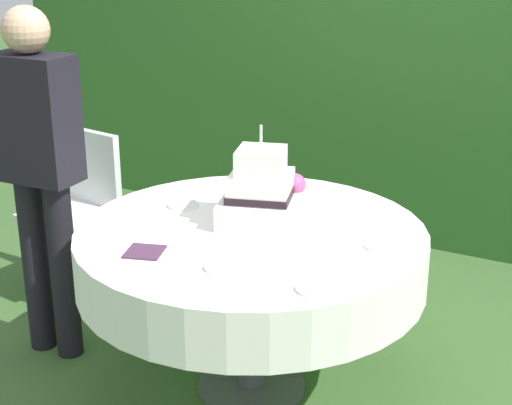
% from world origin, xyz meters
% --- Properties ---
extents(ground_plane, '(20.00, 20.00, 0.00)m').
position_xyz_m(ground_plane, '(0.00, 0.00, 0.00)').
color(ground_plane, '#3D602D').
extents(foliage_hedge, '(5.80, 0.64, 2.60)m').
position_xyz_m(foliage_hedge, '(0.00, 2.19, 1.30)').
color(foliage_hedge, '#336628').
rests_on(foliage_hedge, ground_plane).
extents(cake_table, '(1.43, 1.43, 0.74)m').
position_xyz_m(cake_table, '(0.00, 0.00, 0.63)').
color(cake_table, '#4C4C51').
rests_on(cake_table, ground_plane).
extents(wedding_cake, '(0.40, 0.40, 0.41)m').
position_xyz_m(wedding_cake, '(-0.00, 0.10, 0.87)').
color(wedding_cake, white).
rests_on(wedding_cake, cake_table).
extents(serving_plate_near, '(0.14, 0.14, 0.01)m').
position_xyz_m(serving_plate_near, '(0.46, -0.37, 0.75)').
color(serving_plate_near, white).
rests_on(serving_plate_near, cake_table).
extents(serving_plate_far, '(0.12, 0.12, 0.01)m').
position_xyz_m(serving_plate_far, '(0.08, -0.38, 0.75)').
color(serving_plate_far, white).
rests_on(serving_plate_far, cake_table).
extents(serving_plate_left, '(0.14, 0.14, 0.01)m').
position_xyz_m(serving_plate_left, '(-0.39, 0.09, 0.75)').
color(serving_plate_left, white).
rests_on(serving_plate_left, cake_table).
extents(serving_plate_right, '(0.10, 0.10, 0.01)m').
position_xyz_m(serving_plate_right, '(0.52, 0.07, 0.75)').
color(serving_plate_right, white).
rests_on(serving_plate_right, cake_table).
extents(napkin_stack, '(0.17, 0.17, 0.01)m').
position_xyz_m(napkin_stack, '(-0.24, -0.40, 0.75)').
color(napkin_stack, '#4C2D47').
rests_on(napkin_stack, cake_table).
extents(garden_chair, '(0.45, 0.45, 0.89)m').
position_xyz_m(garden_chair, '(-1.26, 0.39, 0.54)').
color(garden_chair, white).
rests_on(garden_chair, ground_plane).
extents(standing_person, '(0.37, 0.22, 1.60)m').
position_xyz_m(standing_person, '(-0.97, -0.16, 0.93)').
color(standing_person, black).
rests_on(standing_person, ground_plane).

